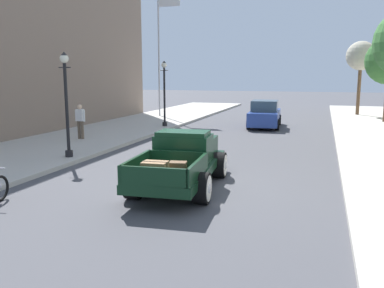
{
  "coord_description": "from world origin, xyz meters",
  "views": [
    {
      "loc": [
        3.86,
        -11.01,
        3.17
      ],
      "look_at": [
        -0.05,
        1.07,
        1.0
      ],
      "focal_mm": 37.84,
      "sensor_mm": 36.0,
      "label": 1
    }
  ],
  "objects_px": {
    "hotrod_truck_dark_green": "(183,160)",
    "street_tree_farthest": "(361,57)",
    "street_lamp_near": "(66,97)",
    "street_lamp_far": "(164,88)",
    "flagpole": "(162,39)",
    "pedestrian_sidewalk_left": "(80,119)",
    "car_background_blue": "(265,115)"
  },
  "relations": [
    {
      "from": "street_tree_farthest",
      "to": "street_lamp_far",
      "type": "bearing_deg",
      "value": -135.77
    },
    {
      "from": "car_background_blue",
      "to": "flagpole",
      "type": "distance_m",
      "value": 10.05
    },
    {
      "from": "street_lamp_far",
      "to": "street_tree_farthest",
      "type": "relative_size",
      "value": 0.69
    },
    {
      "from": "street_lamp_near",
      "to": "pedestrian_sidewalk_left",
      "type": "bearing_deg",
      "value": 117.45
    },
    {
      "from": "street_lamp_far",
      "to": "flagpole",
      "type": "bearing_deg",
      "value": 113.3
    },
    {
      "from": "pedestrian_sidewalk_left",
      "to": "flagpole",
      "type": "relative_size",
      "value": 0.18
    },
    {
      "from": "hotrod_truck_dark_green",
      "to": "street_tree_farthest",
      "type": "xyz_separation_m",
      "value": [
        6.34,
        22.81,
        3.79
      ]
    },
    {
      "from": "street_lamp_near",
      "to": "flagpole",
      "type": "relative_size",
      "value": 0.42
    },
    {
      "from": "street_lamp_far",
      "to": "street_tree_farthest",
      "type": "bearing_deg",
      "value": 44.23
    },
    {
      "from": "car_background_blue",
      "to": "street_lamp_far",
      "type": "xyz_separation_m",
      "value": [
        -5.61,
        -2.44,
        1.62
      ]
    },
    {
      "from": "street_lamp_near",
      "to": "street_tree_farthest",
      "type": "relative_size",
      "value": 0.69
    },
    {
      "from": "street_lamp_far",
      "to": "flagpole",
      "type": "relative_size",
      "value": 0.42
    },
    {
      "from": "street_lamp_near",
      "to": "flagpole",
      "type": "xyz_separation_m",
      "value": [
        -2.49,
        15.43,
        3.39
      ]
    },
    {
      "from": "car_background_blue",
      "to": "flagpole",
      "type": "bearing_deg",
      "value": 157.89
    },
    {
      "from": "pedestrian_sidewalk_left",
      "to": "hotrod_truck_dark_green",
      "type": "bearing_deg",
      "value": -38.73
    },
    {
      "from": "pedestrian_sidewalk_left",
      "to": "street_tree_farthest",
      "type": "bearing_deg",
      "value": 51.62
    },
    {
      "from": "hotrod_truck_dark_green",
      "to": "flagpole",
      "type": "bearing_deg",
      "value": 113.85
    },
    {
      "from": "flagpole",
      "to": "street_tree_farthest",
      "type": "xyz_separation_m",
      "value": [
        13.99,
        5.5,
        -1.22
      ]
    },
    {
      "from": "flagpole",
      "to": "street_tree_farthest",
      "type": "height_order",
      "value": "flagpole"
    },
    {
      "from": "street_lamp_far",
      "to": "pedestrian_sidewalk_left",
      "type": "bearing_deg",
      "value": -108.79
    },
    {
      "from": "pedestrian_sidewalk_left",
      "to": "flagpole",
      "type": "bearing_deg",
      "value": 92.36
    },
    {
      "from": "hotrod_truck_dark_green",
      "to": "street_lamp_far",
      "type": "xyz_separation_m",
      "value": [
        -5.19,
        11.59,
        1.63
      ]
    },
    {
      "from": "car_background_blue",
      "to": "street_lamp_near",
      "type": "height_order",
      "value": "street_lamp_near"
    },
    {
      "from": "hotrod_truck_dark_green",
      "to": "street_lamp_far",
      "type": "bearing_deg",
      "value": 114.12
    },
    {
      "from": "street_lamp_near",
      "to": "street_lamp_far",
      "type": "bearing_deg",
      "value": 90.17
    },
    {
      "from": "car_background_blue",
      "to": "street_tree_farthest",
      "type": "distance_m",
      "value": 11.24
    },
    {
      "from": "street_lamp_near",
      "to": "street_tree_farthest",
      "type": "height_order",
      "value": "street_tree_farthest"
    },
    {
      "from": "car_background_blue",
      "to": "pedestrian_sidewalk_left",
      "type": "distance_m",
      "value": 11.24
    },
    {
      "from": "street_lamp_near",
      "to": "street_lamp_far",
      "type": "distance_m",
      "value": 9.72
    },
    {
      "from": "hotrod_truck_dark_green",
      "to": "street_tree_farthest",
      "type": "distance_m",
      "value": 23.98
    },
    {
      "from": "street_lamp_near",
      "to": "street_tree_farthest",
      "type": "xyz_separation_m",
      "value": [
        11.5,
        20.94,
        2.16
      ]
    },
    {
      "from": "car_background_blue",
      "to": "street_lamp_near",
      "type": "bearing_deg",
      "value": -114.66
    }
  ]
}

